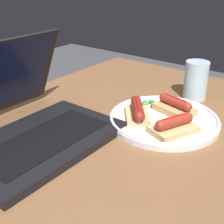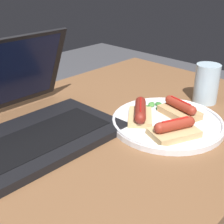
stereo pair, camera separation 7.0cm
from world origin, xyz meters
The scene contains 8 objects.
desk centered at (0.00, 0.00, 0.65)m, with size 1.24×0.70×0.75m.
laptop centered at (-0.06, 0.10, 0.79)m, with size 0.35×0.31×0.22m.
plate centered at (0.19, -0.11, 0.76)m, with size 0.28×0.28×0.02m.
sausage_toast_left centered at (0.14, -0.16, 0.78)m, with size 0.12×0.10×0.04m.
sausage_toast_middle centered at (0.24, -0.11, 0.78)m, with size 0.09×0.11×0.04m.
sausage_toast_right centered at (0.15, -0.05, 0.78)m, with size 0.11×0.11×0.04m.
salad_pile centered at (0.24, -0.03, 0.77)m, with size 0.07×0.05×0.01m.
drinking_glass centered at (0.39, -0.10, 0.80)m, with size 0.07×0.07×0.11m.
Camera 2 is at (-0.39, -0.48, 1.11)m, focal length 50.00 mm.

